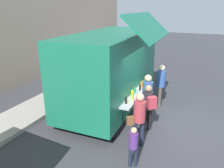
# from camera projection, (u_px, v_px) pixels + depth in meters

# --- Properties ---
(ground_plane) EXTENTS (60.00, 60.00, 0.00)m
(ground_plane) POSITION_uv_depth(u_px,v_px,m) (165.00, 123.00, 7.92)
(ground_plane) COLOR #38383D
(food_truck_main) EXTENTS (5.59, 3.28, 3.77)m
(food_truck_main) POSITION_uv_depth(u_px,v_px,m) (112.00, 68.00, 8.74)
(food_truck_main) COLOR #187052
(food_truck_main) RESTS_ON ground
(trash_bin) EXTENTS (0.60, 0.60, 0.87)m
(trash_bin) POSITION_uv_depth(u_px,v_px,m) (101.00, 69.00, 13.09)
(trash_bin) COLOR #2E5B39
(trash_bin) RESTS_ON ground
(customer_front_ordering) EXTENTS (0.37, 0.36, 1.79)m
(customer_front_ordering) POSITION_uv_depth(u_px,v_px,m) (147.00, 95.00, 7.68)
(customer_front_ordering) COLOR black
(customer_front_ordering) RESTS_ON ground
(customer_mid_with_backpack) EXTENTS (0.50, 0.50, 1.62)m
(customer_mid_with_backpack) POSITION_uv_depth(u_px,v_px,m) (148.00, 104.00, 7.12)
(customer_mid_with_backpack) COLOR black
(customer_mid_with_backpack) RESTS_ON ground
(customer_rear_waiting) EXTENTS (0.46, 0.51, 1.70)m
(customer_rear_waiting) POSITION_uv_depth(u_px,v_px,m) (139.00, 116.00, 6.31)
(customer_rear_waiting) COLOR #1E243A
(customer_rear_waiting) RESTS_ON ground
(customer_extra_browsing) EXTENTS (0.37, 0.36, 1.77)m
(customer_extra_browsing) POSITION_uv_depth(u_px,v_px,m) (161.00, 82.00, 8.98)
(customer_extra_browsing) COLOR #4E453F
(customer_extra_browsing) RESTS_ON ground
(child_near_queue) EXTENTS (0.23, 0.23, 1.15)m
(child_near_queue) POSITION_uv_depth(u_px,v_px,m) (133.00, 144.00, 5.58)
(child_near_queue) COLOR #1D253A
(child_near_queue) RESTS_ON ground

